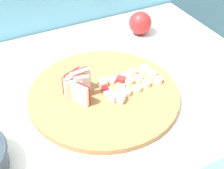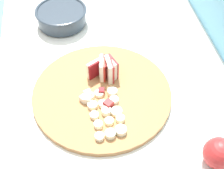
# 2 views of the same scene
# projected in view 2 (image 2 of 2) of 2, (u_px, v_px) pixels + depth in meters

# --- Properties ---
(tiled_countertop) EXTENTS (1.18, 0.73, 0.92)m
(tiled_countertop) POSITION_uv_depth(u_px,v_px,m) (107.00, 145.00, 1.32)
(tiled_countertop) COLOR silver
(tiled_countertop) RESTS_ON ground
(tile_backsplash) EXTENTS (2.40, 0.04, 1.36)m
(tile_backsplash) POSITION_uv_depth(u_px,v_px,m) (208.00, 98.00, 1.20)
(tile_backsplash) COLOR #5BA3C1
(tile_backsplash) RESTS_ON ground
(cutting_board) EXTENTS (0.39, 0.39, 0.02)m
(cutting_board) POSITION_uv_depth(u_px,v_px,m) (102.00, 94.00, 0.90)
(cutting_board) COLOR olive
(cutting_board) RESTS_ON tiled_countertop
(apple_wedge_fan) EXTENTS (0.07, 0.09, 0.07)m
(apple_wedge_fan) POSITION_uv_depth(u_px,v_px,m) (106.00, 68.00, 0.92)
(apple_wedge_fan) COLOR maroon
(apple_wedge_fan) RESTS_ON cutting_board
(apple_dice_pile) EXTENTS (0.08, 0.09, 0.02)m
(apple_dice_pile) POSITION_uv_depth(u_px,v_px,m) (95.00, 98.00, 0.87)
(apple_dice_pile) COLOR maroon
(apple_dice_pile) RESTS_ON cutting_board
(banana_slice_rows) EXTENTS (0.16, 0.09, 0.02)m
(banana_slice_rows) POSITION_uv_depth(u_px,v_px,m) (107.00, 113.00, 0.84)
(banana_slice_rows) COLOR white
(banana_slice_rows) RESTS_ON cutting_board
(ceramic_bowl) EXTENTS (0.18, 0.18, 0.06)m
(ceramic_bowl) POSITION_uv_depth(u_px,v_px,m) (61.00, 16.00, 1.10)
(ceramic_bowl) COLOR #2D3842
(ceramic_bowl) RESTS_ON tiled_countertop
(whole_apple) EXTENTS (0.08, 0.08, 0.08)m
(whole_apple) POSITION_uv_depth(u_px,v_px,m) (219.00, 153.00, 0.74)
(whole_apple) COLOR #A32323
(whole_apple) RESTS_ON tiled_countertop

